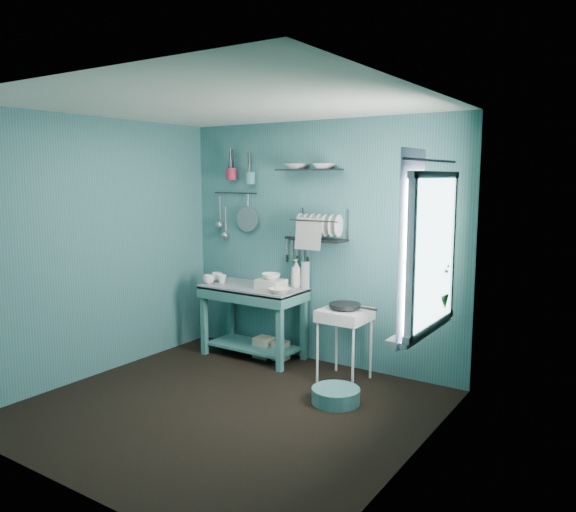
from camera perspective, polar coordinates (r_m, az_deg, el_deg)
The scene contains 36 objects.
floor at distance 4.93m, azimuth -6.16°, elevation -15.09°, with size 3.20×3.20×0.00m, color black.
ceiling at distance 4.57m, azimuth -6.66°, elevation 15.11°, with size 3.20×3.20×0.00m, color silver.
wall_back at distance 5.81m, azimuth 3.14°, elevation 1.28°, with size 3.20×3.20×0.00m, color #34696A.
wall_front at distance 3.59m, azimuth -21.98°, elevation -3.58°, with size 3.20×3.20×0.00m, color #34696A.
wall_left at distance 5.74m, azimuth -18.76°, elevation 0.78°, with size 3.00×3.00×0.00m, color #34696A.
wall_right at distance 3.78m, azimuth 12.59°, elevation -2.61°, with size 3.00×3.00×0.00m, color #34696A.
work_counter at distance 6.08m, azimuth -3.55°, elevation -6.66°, with size 1.10×0.55×0.78m, color #36716C.
mug_left at distance 6.16m, azimuth -8.05°, elevation -2.35°, with size 0.12×0.12×0.10m, color white.
mug_mid at distance 6.17m, azimuth -6.74°, elevation -2.33°, with size 0.10×0.10×0.09m, color white.
mug_right at distance 6.29m, azimuth -7.22°, elevation -2.12°, with size 0.12×0.12×0.10m, color white.
wash_tub at distance 5.82m, azimuth -1.74°, elevation -2.88°, with size 0.28×0.22×0.10m, color silver.
tub_bowl at distance 5.81m, azimuth -1.74°, elevation -2.10°, with size 0.20×0.20×0.06m, color white.
soap_bottle at distance 5.89m, azimuth 0.84°, elevation -1.76°, with size 0.12×0.12×0.30m, color silver.
water_bottle at distance 5.86m, azimuth 1.77°, elevation -1.92°, with size 0.09×0.09×0.28m, color #A9B8BD.
counter_bowl at distance 5.61m, azimuth -0.84°, elevation -3.54°, with size 0.22×0.22×0.05m, color white.
hotplate_stand at distance 5.43m, azimuth 5.74°, elevation -8.97°, with size 0.43×0.43×0.70m, color silver.
frying_pan at distance 5.33m, azimuth 5.80°, elevation -5.01°, with size 0.30×0.30×0.04m, color black.
knife_strip at distance 5.90m, azimuth 1.00°, elevation 1.79°, with size 0.32×0.02×0.03m, color black.
dish_rack at distance 5.63m, azimuth 3.21°, elevation 3.17°, with size 0.55×0.24×0.32m, color black.
upper_shelf at distance 5.71m, azimuth 2.13°, elevation 8.75°, with size 0.70×0.18×0.01m, color black.
shelf_bowl_left at distance 5.79m, azimuth 0.92°, elevation 9.34°, with size 0.22×0.22×0.05m, color white.
shelf_bowl_right at distance 5.62m, azimuth 3.67°, elevation 8.92°, with size 0.21×0.21×0.05m, color white.
utensil_cup_magenta at distance 6.32m, azimuth -5.76°, elevation 8.29°, with size 0.11×0.11×0.13m, color #B4213C.
utensil_cup_teal at distance 6.15m, azimuth -3.85°, elevation 7.91°, with size 0.11×0.11×0.13m, color teal.
colander at distance 6.24m, azimuth -4.13°, elevation 3.77°, with size 0.28×0.28×0.03m, color #919498.
ladle_outer at distance 6.49m, azimuth -6.92°, elevation 4.71°, with size 0.01×0.01×0.30m, color #919498.
ladle_inner at distance 6.45m, azimuth -6.36°, elevation 3.64°, with size 0.01×0.01×0.30m, color #919498.
hook_rail at distance 6.35m, azimuth -5.39°, elevation 6.39°, with size 0.01×0.01×0.60m, color black.
window_glass at distance 4.18m, azimuth 14.68°, elevation 0.42°, with size 1.10×1.10×0.00m, color white.
windowsill at distance 4.32m, azimuth 13.32°, elevation -7.27°, with size 0.16×0.95×0.04m, color silver.
curtain at distance 3.91m, azimuth 12.38°, elevation 0.73°, with size 1.35×1.35×0.00m, color white.
curtain_rod at distance 4.16m, azimuth 14.41°, elevation 9.38°, with size 0.02×0.02×1.05m, color black.
potted_plant at distance 4.52m, azimuth 14.25°, elevation -3.06°, with size 0.28×0.28×0.51m, color #2B6A2A.
storage_tin_large at distance 6.14m, azimuth -2.49°, elevation -9.23°, with size 0.18×0.18×0.22m, color tan.
storage_tin_small at distance 6.06m, azimuth -0.76°, elevation -9.57°, with size 0.15×0.15×0.20m, color tan.
floor_basin at distance 5.00m, azimuth 4.88°, elevation -13.94°, with size 0.42×0.42×0.13m, color teal.
Camera 1 is at (2.92, -3.47, 1.94)m, focal length 35.00 mm.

